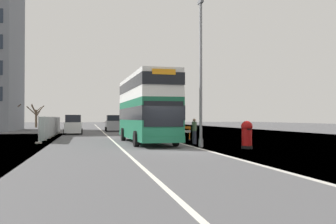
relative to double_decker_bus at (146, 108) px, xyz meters
name	(u,v)px	position (x,y,z in m)	size (l,w,h in m)	color
ground	(182,152)	(0.90, -6.79, -2.59)	(140.00, 280.00, 0.10)	#4C4C4F
double_decker_bus	(146,108)	(0.00, 0.00, 0.00)	(3.08, 11.21, 4.78)	#196042
lamppost_foreground	(201,77)	(2.70, -4.54, 1.77)	(0.29, 0.70, 9.11)	gray
red_pillar_postbox	(247,133)	(4.95, -6.32, -1.65)	(0.67, 0.67, 1.63)	black
roadworks_barrier	(179,131)	(3.07, 2.59, -1.82)	(1.89, 0.82, 1.13)	orange
construction_site_fence	(52,127)	(-7.48, 10.99, -1.62)	(0.44, 20.60, 1.94)	#A8AAAD
car_oncoming_near	(73,125)	(-5.66, 15.91, -1.55)	(1.96, 4.04, 2.13)	silver
car_receding_mid	(113,124)	(-0.76, 24.26, -1.53)	(2.02, 4.42, 2.17)	gray
bare_tree_far_verge_near	(9,116)	(-15.32, 31.43, -0.41)	(3.18, 2.44, 3.88)	#4C3D2D
bare_tree_far_verge_mid	(36,115)	(-13.57, 47.16, -0.23)	(3.12, 2.83, 4.39)	#4C3D2D
pedestrian_at_kerb	(194,131)	(3.05, -1.90, -1.66)	(0.34, 0.34, 1.76)	#2D3342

